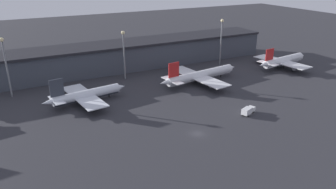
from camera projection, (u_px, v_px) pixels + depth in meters
The scene contains 9 objects.
ground at pixel (197, 134), 110.40m from camera, with size 600.00×600.00×0.00m, color #2D2D33.
terminal_building at pixel (116, 56), 176.33m from camera, with size 178.94×21.94×14.27m.
airplane_1 at pixel (86, 95), 133.74m from camera, with size 35.93×31.26×12.53m.
airplane_2 at pixel (200, 75), 157.23m from camera, with size 46.60×37.44×12.58m.
airplane_3 at pixel (283, 61), 180.20m from camera, with size 38.82×32.93×12.31m.
service_vehicle_2 at pixel (248, 111), 123.92m from camera, with size 7.26×4.84×2.92m.
lamp_post_0 at pixel (5, 60), 135.35m from camera, with size 1.80×1.80×25.81m.
lamp_post_1 at pixel (124, 49), 157.80m from camera, with size 1.80×1.80×24.06m.
lamp_post_2 at pixel (221, 36), 181.97m from camera, with size 1.80×1.80×25.59m.
Camera 1 is at (-53.68, -82.31, 52.97)m, focal length 35.00 mm.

